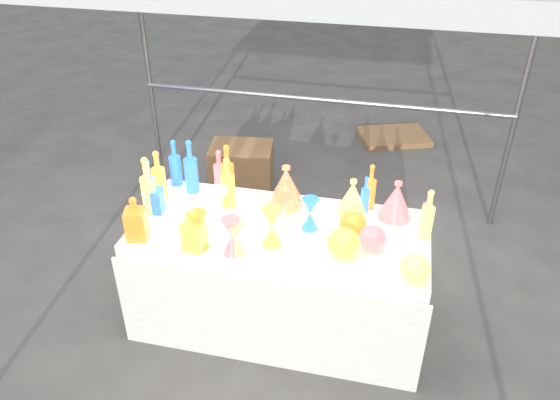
% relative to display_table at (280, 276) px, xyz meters
% --- Properties ---
extents(ground, '(80.00, 80.00, 0.00)m').
position_rel_display_table_xyz_m(ground, '(-0.00, 0.01, -0.37)').
color(ground, slate).
rests_on(ground, ground).
extents(display_table, '(1.84, 0.83, 0.75)m').
position_rel_display_table_xyz_m(display_table, '(0.00, 0.00, 0.00)').
color(display_table, white).
rests_on(display_table, ground).
extents(cardboard_box_closed, '(0.62, 0.49, 0.41)m').
position_rel_display_table_xyz_m(cardboard_box_closed, '(-0.74, 1.64, -0.17)').
color(cardboard_box_closed, '#9C6F46').
rests_on(cardboard_box_closed, ground).
extents(cardboard_box_flat, '(0.86, 0.74, 0.06)m').
position_rel_display_table_xyz_m(cardboard_box_flat, '(0.61, 2.98, -0.34)').
color(cardboard_box_flat, '#9C6F46').
rests_on(cardboard_box_flat, ground).
extents(bottle_0, '(0.11, 0.11, 0.34)m').
position_rel_display_table_xyz_m(bottle_0, '(-0.85, 0.17, 0.55)').
color(bottle_0, red).
rests_on(bottle_0, display_table).
extents(bottle_1, '(0.10, 0.10, 0.34)m').
position_rel_display_table_xyz_m(bottle_1, '(-0.81, 0.36, 0.54)').
color(bottle_1, '#178141').
rests_on(bottle_1, display_table).
extents(bottle_2, '(0.09, 0.09, 0.39)m').
position_rel_display_table_xyz_m(bottle_2, '(-0.41, 0.27, 0.57)').
color(bottle_2, orange).
rests_on(bottle_2, display_table).
extents(bottle_3, '(0.10, 0.10, 0.30)m').
position_rel_display_table_xyz_m(bottle_3, '(-0.50, 0.36, 0.52)').
color(bottle_3, '#231CA5').
rests_on(bottle_3, display_table).
extents(bottle_4, '(0.10, 0.10, 0.39)m').
position_rel_display_table_xyz_m(bottle_4, '(-0.84, -0.00, 0.57)').
color(bottle_4, '#126D72').
rests_on(bottle_4, display_table).
extents(bottle_5, '(0.10, 0.10, 0.34)m').
position_rel_display_table_xyz_m(bottle_5, '(-0.85, 0.05, 0.55)').
color(bottle_5, '#AA2266').
rests_on(bottle_5, display_table).
extents(bottle_6, '(0.10, 0.10, 0.35)m').
position_rel_display_table_xyz_m(bottle_6, '(-0.38, 0.18, 0.55)').
color(bottle_6, red).
rests_on(bottle_6, display_table).
extents(bottle_7, '(0.09, 0.09, 0.38)m').
position_rel_display_table_xyz_m(bottle_7, '(-0.67, 0.29, 0.57)').
color(bottle_7, '#178141').
rests_on(bottle_7, display_table).
extents(decanter_0, '(0.12, 0.12, 0.27)m').
position_rel_display_table_xyz_m(decanter_0, '(-0.43, -0.30, 0.51)').
color(decanter_0, red).
rests_on(decanter_0, display_table).
extents(decanter_1, '(0.14, 0.14, 0.28)m').
position_rel_display_table_xyz_m(decanter_1, '(-0.80, -0.28, 0.52)').
color(decanter_1, orange).
rests_on(decanter_1, display_table).
extents(decanter_2, '(0.11, 0.11, 0.25)m').
position_rel_display_table_xyz_m(decanter_2, '(-0.81, 0.01, 0.50)').
color(decanter_2, '#178141').
rests_on(decanter_2, display_table).
extents(hourglass_0, '(0.15, 0.15, 0.23)m').
position_rel_display_table_xyz_m(hourglass_0, '(-0.41, -0.28, 0.49)').
color(hourglass_0, orange).
rests_on(hourglass_0, display_table).
extents(hourglass_1, '(0.12, 0.12, 0.23)m').
position_rel_display_table_xyz_m(hourglass_1, '(-0.21, -0.29, 0.49)').
color(hourglass_1, '#231CA5').
rests_on(hourglass_1, display_table).
extents(hourglass_2, '(0.13, 0.13, 0.20)m').
position_rel_display_table_xyz_m(hourglass_2, '(-0.18, -0.29, 0.48)').
color(hourglass_2, '#126D72').
rests_on(hourglass_2, display_table).
extents(hourglass_3, '(0.14, 0.14, 0.21)m').
position_rel_display_table_xyz_m(hourglass_3, '(-0.38, 0.03, 0.48)').
color(hourglass_3, '#AA2266').
rests_on(hourglass_3, display_table).
extents(hourglass_4, '(0.15, 0.15, 0.24)m').
position_rel_display_table_xyz_m(hourglass_4, '(-0.01, -0.16, 0.50)').
color(hourglass_4, red).
rests_on(hourglass_4, display_table).
extents(hourglass_5, '(0.11, 0.11, 0.21)m').
position_rel_display_table_xyz_m(hourglass_5, '(0.18, 0.05, 0.48)').
color(hourglass_5, '#178141').
rests_on(hourglass_5, display_table).
extents(globe_0, '(0.24, 0.24, 0.15)m').
position_rel_display_table_xyz_m(globe_0, '(0.41, -0.17, 0.45)').
color(globe_0, red).
rests_on(globe_0, display_table).
extents(globe_1, '(0.21, 0.21, 0.13)m').
position_rel_display_table_xyz_m(globe_1, '(0.80, -0.30, 0.44)').
color(globe_1, '#126D72').
rests_on(globe_1, display_table).
extents(globe_2, '(0.19, 0.19, 0.13)m').
position_rel_display_table_xyz_m(globe_2, '(0.44, 0.04, 0.44)').
color(globe_2, orange).
rests_on(globe_2, display_table).
extents(globe_3, '(0.20, 0.20, 0.13)m').
position_rel_display_table_xyz_m(globe_3, '(0.56, -0.07, 0.44)').
color(globe_3, '#231CA5').
rests_on(globe_3, display_table).
extents(lampshade_0, '(0.22, 0.22, 0.23)m').
position_rel_display_table_xyz_m(lampshade_0, '(-0.02, 0.24, 0.49)').
color(lampshade_0, yellow).
rests_on(lampshade_0, display_table).
extents(lampshade_1, '(0.24, 0.24, 0.27)m').
position_rel_display_table_xyz_m(lampshade_1, '(-0.02, 0.29, 0.51)').
color(lampshade_1, yellow).
rests_on(lampshade_1, display_table).
extents(lampshade_2, '(0.27, 0.27, 0.25)m').
position_rel_display_table_xyz_m(lampshade_2, '(0.67, 0.29, 0.50)').
color(lampshade_2, '#231CA5').
rests_on(lampshade_2, display_table).
extents(lampshade_3, '(0.21, 0.21, 0.23)m').
position_rel_display_table_xyz_m(lampshade_3, '(0.40, 0.29, 0.49)').
color(lampshade_3, '#126D72').
rests_on(lampshade_3, display_table).
extents(bottle_8, '(0.06, 0.06, 0.25)m').
position_rel_display_table_xyz_m(bottle_8, '(0.48, 0.31, 0.50)').
color(bottle_8, '#178141').
rests_on(bottle_8, display_table).
extents(bottle_9, '(0.07, 0.07, 0.31)m').
position_rel_display_table_xyz_m(bottle_9, '(0.51, 0.37, 0.53)').
color(bottle_9, orange).
rests_on(bottle_9, display_table).
extents(bottle_10, '(0.08, 0.08, 0.26)m').
position_rel_display_table_xyz_m(bottle_10, '(0.86, 0.21, 0.51)').
color(bottle_10, '#231CA5').
rests_on(bottle_10, display_table).
extents(bottle_11, '(0.09, 0.09, 0.33)m').
position_rel_display_table_xyz_m(bottle_11, '(0.86, 0.11, 0.54)').
color(bottle_11, '#126D72').
rests_on(bottle_11, display_table).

